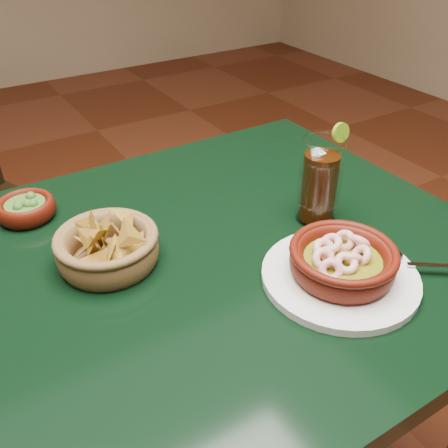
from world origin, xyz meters
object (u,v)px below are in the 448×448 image
dining_table (148,320)px  shrimp_plate (342,265)px  cola_drink (320,182)px  chip_basket (107,248)px

dining_table → shrimp_plate: bearing=-34.0°
shrimp_plate → cola_drink: bearing=61.7°
dining_table → shrimp_plate: shrimp_plate is taller
dining_table → chip_basket: (-0.03, 0.06, 0.13)m
shrimp_plate → cola_drink: 0.18m
dining_table → chip_basket: 0.15m
chip_basket → cola_drink: (0.37, -0.08, 0.05)m
dining_table → cola_drink: size_ratio=6.60×
cola_drink → chip_basket: bearing=168.3°
dining_table → chip_basket: chip_basket is taller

